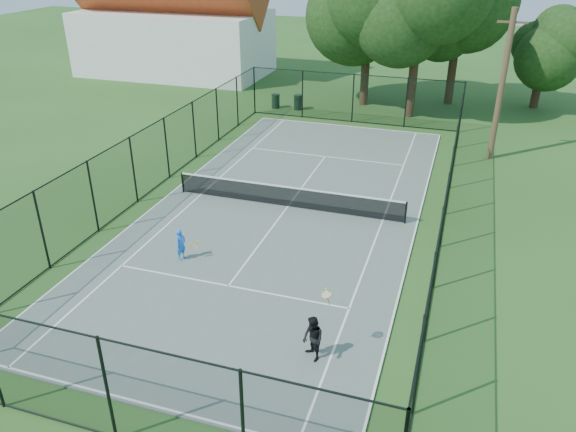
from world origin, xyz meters
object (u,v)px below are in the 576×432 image
(tennis_net, at_px, (288,196))
(utility_pole, at_px, (502,86))
(player_black, at_px, (313,339))
(player_blue, at_px, (181,244))
(trash_bin_right, at_px, (298,102))
(trash_bin_left, at_px, (276,101))

(tennis_net, relative_size, utility_pole, 1.34)
(utility_pole, distance_m, player_black, 18.81)
(tennis_net, relative_size, player_blue, 8.50)
(player_blue, height_order, player_black, player_black)
(tennis_net, height_order, trash_bin_right, tennis_net)
(player_blue, distance_m, player_black, 6.97)
(utility_pole, bearing_deg, trash_bin_left, 158.29)
(tennis_net, relative_size, trash_bin_left, 10.71)
(tennis_net, xyz_separation_m, trash_bin_left, (-5.58, 14.51, -0.10))
(tennis_net, bearing_deg, trash_bin_left, 111.03)
(player_blue, bearing_deg, trash_bin_right, 95.01)
(trash_bin_left, relative_size, player_black, 0.44)
(utility_pole, xyz_separation_m, player_black, (-4.62, -17.97, -3.08))
(trash_bin_left, xyz_separation_m, utility_pole, (13.84, -5.51, 3.35))
(player_blue, xyz_separation_m, player_black, (5.93, -3.67, 0.09))
(utility_pole, bearing_deg, player_blue, -126.42)
(trash_bin_left, bearing_deg, player_blue, -80.57)
(trash_bin_left, distance_m, trash_bin_right, 1.55)
(trash_bin_right, bearing_deg, player_black, -71.99)
(trash_bin_right, distance_m, player_blue, 20.01)
(trash_bin_right, height_order, player_black, player_black)
(trash_bin_left, xyz_separation_m, player_blue, (3.29, -19.80, 0.18))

